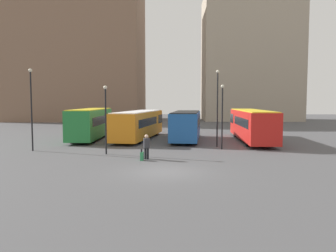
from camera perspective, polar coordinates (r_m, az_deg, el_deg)
The scene contains 13 objects.
ground_plane at distance 18.61m, azimuth -0.55°, elevation -7.97°, with size 160.00×160.00×0.00m, color #4C4C4F.
building_block_left at distance 72.13m, azimuth -15.27°, elevation 12.78°, with size 26.11×17.32×29.39m.
building_block_right at distance 70.69m, azimuth 14.05°, elevation 11.24°, with size 19.06×11.82×25.14m.
bus_0 at distance 34.83m, azimuth -13.27°, elevation 0.54°, with size 2.49×10.10×3.16m.
bus_1 at distance 34.39m, azimuth -5.06°, elevation 0.40°, with size 4.42×12.11×2.92m.
bus_2 at distance 32.90m, azimuth 3.17°, elevation 0.21°, with size 3.46×9.33×2.92m.
bus_3 at distance 33.49m, azimuth 14.33°, elevation 0.33°, with size 3.00×12.55×3.09m.
traveler at distance 22.38m, azimuth -3.76°, elevation -3.25°, with size 0.46×0.46×1.70m.
suitcase at distance 22.08m, azimuth -4.57°, elevation -5.25°, with size 0.22×0.39×0.82m.
lamp_post_0 at distance 28.10m, azimuth -22.71°, elevation 3.64°, with size 0.28×0.28×6.52m.
lamp_post_1 at distance 28.59m, azimuth 8.60°, elevation 4.04°, with size 0.28×0.28×6.62m.
lamp_post_2 at distance 27.20m, azimuth 9.43°, elevation 2.57°, with size 0.28×0.28×5.31m.
lamp_post_3 at distance 24.72m, azimuth -10.80°, elevation 2.14°, with size 0.28×0.28×5.11m.
Camera 1 is at (0.57, -18.17, 3.98)m, focal length 35.00 mm.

